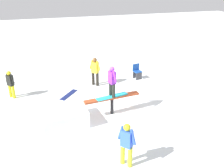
# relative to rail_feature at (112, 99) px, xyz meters

# --- Properties ---
(ground_plane) EXTENTS (60.00, 60.00, 0.00)m
(ground_plane) POSITION_rel_rail_feature_xyz_m (0.00, 0.00, -0.70)
(ground_plane) COLOR white
(rail_feature) EXTENTS (2.55, 0.53, 0.83)m
(rail_feature) POSITION_rel_rail_feature_xyz_m (0.00, 0.00, 0.00)
(rail_feature) COLOR black
(rail_feature) RESTS_ON ground
(snow_kicker_ramp) EXTENTS (1.94, 1.67, 0.67)m
(snow_kicker_ramp) POSITION_rel_rail_feature_xyz_m (-2.17, -0.22, -0.37)
(snow_kicker_ramp) COLOR white
(snow_kicker_ramp) RESTS_ON ground
(main_rider_on_rail) EXTENTS (1.49, 0.72, 1.39)m
(main_rider_on_rail) POSITION_rel_rail_feature_xyz_m (0.00, 0.00, 0.81)
(main_rider_on_rail) COLOR #22BED8
(main_rider_on_rail) RESTS_ON rail_feature
(bystander_blue) EXTENTS (0.48, 0.57, 1.53)m
(bystander_blue) POSITION_rel_rail_feature_xyz_m (-0.58, -3.31, 0.16)
(bystander_blue) COLOR #CDD12D
(bystander_blue) RESTS_ON ground
(bystander_black) EXTENTS (0.47, 0.53, 1.42)m
(bystander_black) POSITION_rel_rail_feature_xyz_m (-4.30, 3.07, 0.09)
(bystander_black) COLOR yellow
(bystander_black) RESTS_ON ground
(bystander_yellow) EXTENTS (0.53, 0.62, 1.60)m
(bystander_yellow) POSITION_rel_rail_feature_xyz_m (0.08, 3.34, 0.19)
(bystander_yellow) COLOR black
(bystander_yellow) RESTS_ON ground
(loose_snowboard_navy) EXTENTS (1.07, 1.20, 0.02)m
(loose_snowboard_navy) POSITION_rel_rail_feature_xyz_m (-1.55, 2.50, -0.69)
(loose_snowboard_navy) COLOR navy
(loose_snowboard_navy) RESTS_ON ground
(folding_chair) EXTENTS (0.50, 0.50, 0.88)m
(folding_chair) POSITION_rel_rail_feature_xyz_m (2.71, 3.56, -0.29)
(folding_chair) COLOR #3F3F44
(folding_chair) RESTS_ON ground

